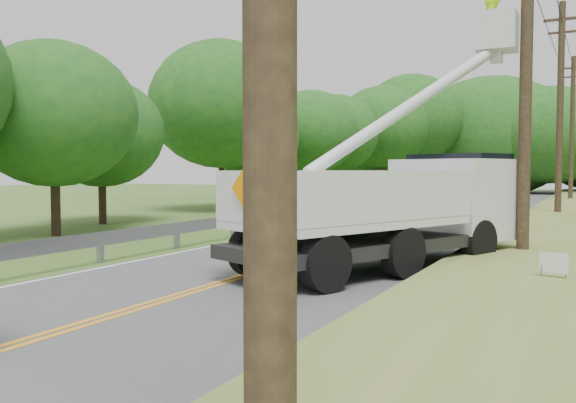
% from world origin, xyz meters
% --- Properties ---
extents(ground, '(140.00, 140.00, 0.00)m').
position_xyz_m(ground, '(0.00, 0.00, 0.00)').
color(ground, '#406223').
rests_on(ground, ground).
extents(road, '(7.20, 96.00, 0.03)m').
position_xyz_m(road, '(0.00, 14.00, 0.01)').
color(road, '#4A4B4D').
rests_on(road, ground).
extents(guardrail, '(0.18, 48.00, 0.77)m').
position_xyz_m(guardrail, '(-4.02, 14.91, 0.55)').
color(guardrail, gray).
rests_on(guardrail, ground).
extents(utility_poles, '(1.60, 43.30, 10.00)m').
position_xyz_m(utility_poles, '(5.00, 17.02, 5.27)').
color(utility_poles, black).
rests_on(utility_poles, ground).
extents(treeline_left, '(11.22, 54.69, 11.23)m').
position_xyz_m(treeline_left, '(-10.56, 32.64, 5.67)').
color(treeline_left, '#332319').
rests_on(treeline_left, ground).
extents(treeline_horizon, '(56.73, 15.03, 12.15)m').
position_xyz_m(treeline_horizon, '(3.13, 56.06, 5.50)').
color(treeline_horizon, '#194D1E').
rests_on(treeline_horizon, ground).
extents(bucket_truck, '(5.19, 7.97, 7.33)m').
position_xyz_m(bucket_truck, '(2.82, 7.30, 1.65)').
color(bucket_truck, black).
rests_on(bucket_truck, road).
extents(suv_silver, '(4.56, 6.01, 1.52)m').
position_xyz_m(suv_silver, '(-2.18, 17.94, 0.78)').
color(suv_silver, silver).
rests_on(suv_silver, road).
extents(suv_darkgrey, '(2.83, 6.29, 1.79)m').
position_xyz_m(suv_darkgrey, '(-1.52, 27.14, 0.91)').
color(suv_darkgrey, '#3F4247').
rests_on(suv_darkgrey, road).
extents(stop_sign_permanent, '(0.45, 0.11, 2.11)m').
position_xyz_m(stop_sign_permanent, '(-4.91, 21.16, 1.36)').
color(stop_sign_permanent, gray).
rests_on(stop_sign_permanent, ground).
extents(yard_sign, '(0.50, 0.18, 0.75)m').
position_xyz_m(yard_sign, '(5.94, 5.02, 0.54)').
color(yard_sign, white).
rests_on(yard_sign, ground).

